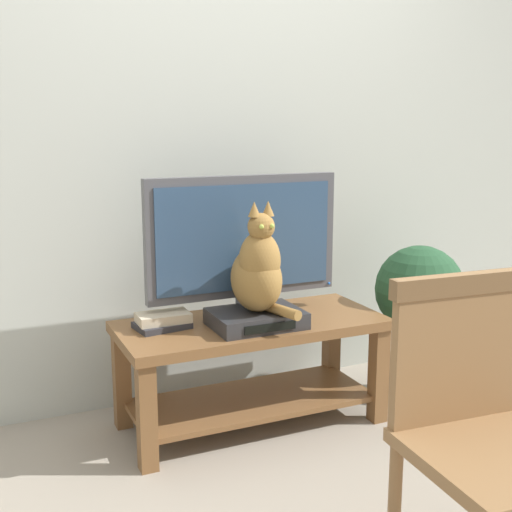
{
  "coord_description": "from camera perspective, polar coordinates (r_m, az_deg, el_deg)",
  "views": [
    {
      "loc": [
        -1.15,
        -2.08,
        1.35
      ],
      "look_at": [
        -0.01,
        0.45,
        0.79
      ],
      "focal_mm": 46.78,
      "sensor_mm": 36.0,
      "label": 1
    }
  ],
  "objects": [
    {
      "name": "tv_stand",
      "position": [
        3.0,
        -0.4,
        -8.34
      ],
      "size": [
        1.18,
        0.52,
        0.49
      ],
      "color": "brown",
      "rests_on": "ground"
    },
    {
      "name": "book_stack",
      "position": [
        2.87,
        -7.98,
        -5.52
      ],
      "size": [
        0.24,
        0.18,
        0.07
      ],
      "color": "#2D2D33",
      "rests_on": "tv_stand"
    },
    {
      "name": "tv",
      "position": [
        2.95,
        -1.09,
        1.24
      ],
      "size": [
        0.89,
        0.2,
        0.63
      ],
      "color": "#4C4C51",
      "rests_on": "tv_stand"
    },
    {
      "name": "back_wall",
      "position": [
        3.28,
        -3.85,
        12.33
      ],
      "size": [
        7.0,
        0.12,
        2.8
      ],
      "primitive_type": "cube",
      "color": "#B7BCB2",
      "rests_on": "ground"
    },
    {
      "name": "wooden_chair",
      "position": [
        2.03,
        18.86,
        -12.81
      ],
      "size": [
        0.5,
        0.5,
        0.92
      ],
      "color": "olive",
      "rests_on": "ground"
    },
    {
      "name": "cat",
      "position": [
        2.79,
        0.17,
        -1.24
      ],
      "size": [
        0.22,
        0.36,
        0.47
      ],
      "color": "olive",
      "rests_on": "media_box"
    },
    {
      "name": "potted_plant",
      "position": [
        3.36,
        13.74,
        -3.96
      ],
      "size": [
        0.43,
        0.43,
        0.76
      ],
      "color": "#47474C",
      "rests_on": "ground"
    },
    {
      "name": "media_box",
      "position": [
        2.86,
        0.02,
        -5.37
      ],
      "size": [
        0.38,
        0.28,
        0.07
      ],
      "color": "#2D2D30",
      "rests_on": "tv_stand"
    },
    {
      "name": "ground_plane",
      "position": [
        2.73,
        4.3,
        -18.16
      ],
      "size": [
        12.0,
        12.0,
        0.0
      ],
      "primitive_type": "plane",
      "color": "gray"
    }
  ]
}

